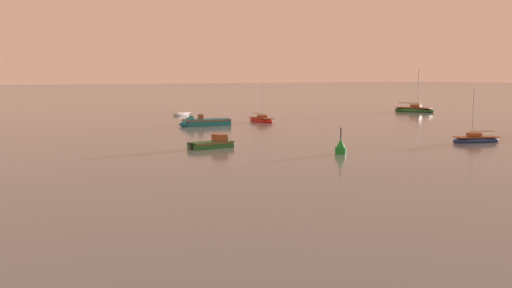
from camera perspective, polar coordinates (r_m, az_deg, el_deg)
sailboat_moored_0 at (r=77.30m, az=0.52°, el=2.42°), size 1.77×5.19×5.76m
sailboat_moored_1 at (r=101.95m, az=15.57°, el=3.31°), size 4.60×7.49×8.03m
motorboat_moored_0 at (r=49.90m, az=-3.87°, el=-0.05°), size 4.65×2.05×1.71m
rowboat_moored_2 at (r=91.01m, az=-7.51°, el=2.99°), size 3.93×2.99×0.60m
motorboat_moored_2 at (r=71.46m, az=-5.68°, el=2.07°), size 6.79×2.73×2.27m
sailboat_moored_2 at (r=57.65m, az=21.20°, el=0.41°), size 5.04×2.88×5.40m
channel_buoy at (r=46.23m, az=8.49°, el=-0.42°), size 0.90×0.90×2.30m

